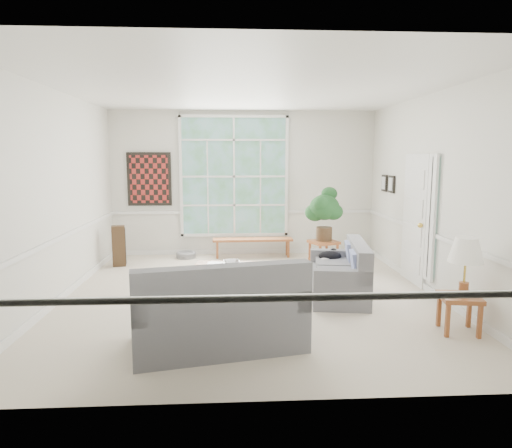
{
  "coord_description": "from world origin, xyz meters",
  "views": [
    {
      "loc": [
        -0.29,
        -6.59,
        2.05
      ],
      "look_at": [
        0.1,
        0.2,
        1.05
      ],
      "focal_mm": 32.0,
      "sensor_mm": 36.0,
      "label": 1
    }
  ],
  "objects_px": {
    "coffee_table": "(229,277)",
    "end_table": "(323,253)",
    "side_table": "(459,314)",
    "loveseat_front": "(218,302)",
    "loveseat_right": "(338,269)"
  },
  "relations": [
    {
      "from": "coffee_table",
      "to": "end_table",
      "type": "relative_size",
      "value": 2.25
    },
    {
      "from": "coffee_table",
      "to": "side_table",
      "type": "relative_size",
      "value": 2.38
    },
    {
      "from": "loveseat_front",
      "to": "end_table",
      "type": "bearing_deg",
      "value": 50.63
    },
    {
      "from": "loveseat_front",
      "to": "coffee_table",
      "type": "distance_m",
      "value": 2.14
    },
    {
      "from": "coffee_table",
      "to": "end_table",
      "type": "height_order",
      "value": "end_table"
    },
    {
      "from": "loveseat_front",
      "to": "side_table",
      "type": "height_order",
      "value": "loveseat_front"
    },
    {
      "from": "loveseat_right",
      "to": "coffee_table",
      "type": "distance_m",
      "value": 1.69
    },
    {
      "from": "loveseat_right",
      "to": "end_table",
      "type": "xyz_separation_m",
      "value": [
        0.18,
        1.96,
        -0.17
      ]
    },
    {
      "from": "end_table",
      "to": "loveseat_front",
      "type": "bearing_deg",
      "value": -117.66
    },
    {
      "from": "loveseat_front",
      "to": "side_table",
      "type": "distance_m",
      "value": 2.84
    },
    {
      "from": "coffee_table",
      "to": "end_table",
      "type": "distance_m",
      "value": 2.37
    },
    {
      "from": "loveseat_right",
      "to": "loveseat_front",
      "type": "relative_size",
      "value": 0.83
    },
    {
      "from": "loveseat_front",
      "to": "side_table",
      "type": "bearing_deg",
      "value": -7.27
    },
    {
      "from": "loveseat_right",
      "to": "loveseat_front",
      "type": "xyz_separation_m",
      "value": [
        -1.73,
        -1.7,
        0.08
      ]
    },
    {
      "from": "coffee_table",
      "to": "side_table",
      "type": "height_order",
      "value": "side_table"
    }
  ]
}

